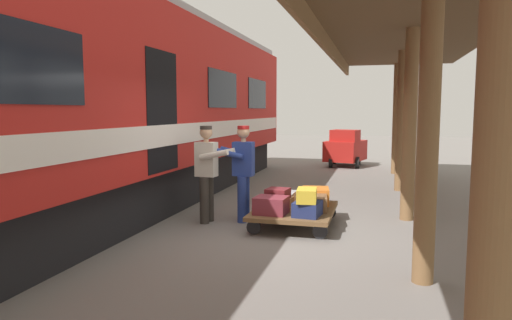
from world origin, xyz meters
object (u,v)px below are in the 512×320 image
(suitcase_burgundy_valise, at_px, (271,205))
(train_car, at_px, (84,105))
(suitcase_brown_leather, at_px, (312,202))
(porter_by_door, at_px, (207,170))
(suitcase_navy_fabric, at_px, (308,209))
(suitcase_gray_aluminum, at_px, (283,197))
(porter_in_overalls, at_px, (242,170))
(baggage_tug, at_px, (345,149))
(suitcase_yellow_case, at_px, (307,195))
(suitcase_orange_carryall, at_px, (316,196))
(luggage_cart, at_px, (294,211))
(suitcase_tan_vintage, at_px, (277,203))
(suitcase_maroon_trunk, at_px, (278,194))

(suitcase_burgundy_valise, bearing_deg, train_car, 2.29)
(suitcase_brown_leather, xyz_separation_m, porter_by_door, (1.82, 0.14, 0.50))
(suitcase_navy_fabric, relative_size, suitcase_gray_aluminum, 0.79)
(suitcase_burgundy_valise, relative_size, suitcase_gray_aluminum, 0.82)
(porter_in_overalls, bearing_deg, baggage_tug, -97.80)
(suitcase_burgundy_valise, bearing_deg, suitcase_brown_leather, -140.81)
(suitcase_gray_aluminum, bearing_deg, suitcase_yellow_case, 120.16)
(baggage_tug, bearing_deg, porter_in_overalls, 82.20)
(suitcase_orange_carryall, relative_size, suitcase_yellow_case, 1.11)
(luggage_cart, relative_size, baggage_tug, 0.92)
(suitcase_burgundy_valise, bearing_deg, suitcase_orange_carryall, -121.52)
(suitcase_tan_vintage, relative_size, porter_by_door, 0.36)
(luggage_cart, bearing_deg, suitcase_orange_carryall, -121.52)
(suitcase_burgundy_valise, bearing_deg, suitcase_maroon_trunk, -91.56)
(suitcase_burgundy_valise, distance_m, porter_by_door, 1.36)
(train_car, height_order, suitcase_yellow_case, train_car)
(suitcase_brown_leather, relative_size, suitcase_gray_aluminum, 0.98)
(luggage_cart, bearing_deg, suitcase_burgundy_valise, 58.48)
(suitcase_navy_fabric, distance_m, suitcase_gray_aluminum, 1.14)
(luggage_cart, relative_size, suitcase_brown_leather, 2.89)
(suitcase_burgundy_valise, distance_m, suitcase_gray_aluminum, 0.97)
(suitcase_maroon_trunk, xyz_separation_m, porter_in_overalls, (0.67, -0.14, 0.37))
(suitcase_burgundy_valise, xyz_separation_m, suitcase_yellow_case, (-0.59, 0.04, 0.20))
(suitcase_maroon_trunk, height_order, porter_by_door, porter_by_door)
(suitcase_navy_fabric, relative_size, baggage_tug, 0.26)
(porter_in_overalls, bearing_deg, suitcase_brown_leather, 175.28)
(train_car, relative_size, suitcase_orange_carryall, 33.44)
(suitcase_maroon_trunk, height_order, baggage_tug, baggage_tug)
(train_car, distance_m, baggage_tug, 10.33)
(porter_by_door, bearing_deg, suitcase_tan_vintage, -173.51)
(porter_by_door, bearing_deg, suitcase_navy_fabric, 169.24)
(train_car, relative_size, luggage_cart, 10.06)
(suitcase_tan_vintage, height_order, suitcase_yellow_case, suitcase_yellow_case)
(porter_by_door, height_order, baggage_tug, porter_by_door)
(suitcase_gray_aluminum, bearing_deg, porter_by_door, 27.01)
(suitcase_navy_fabric, xyz_separation_m, porter_in_overalls, (1.25, -0.59, 0.51))
(train_car, distance_m, suitcase_burgundy_valise, 3.70)
(suitcase_tan_vintage, relative_size, suitcase_orange_carryall, 1.14)
(train_car, distance_m, suitcase_tan_vintage, 3.77)
(porter_by_door, bearing_deg, suitcase_orange_carryall, -161.06)
(baggage_tug, bearing_deg, suitcase_navy_fabric, 90.33)
(suitcase_maroon_trunk, bearing_deg, porter_in_overalls, -11.52)
(suitcase_gray_aluminum, bearing_deg, suitcase_tan_vintage, 90.00)
(suitcase_maroon_trunk, bearing_deg, suitcase_orange_carryall, -138.34)
(suitcase_maroon_trunk, xyz_separation_m, porter_by_door, (1.24, 0.11, 0.37))
(suitcase_navy_fabric, xyz_separation_m, suitcase_orange_carryall, (-0.00, -0.97, 0.03))
(suitcase_navy_fabric, bearing_deg, suitcase_tan_vintage, -39.19)
(suitcase_tan_vintage, relative_size, suitcase_brown_leather, 0.99)
(suitcase_gray_aluminum, xyz_separation_m, suitcase_maroon_trunk, (-0.01, 0.52, 0.16))
(suitcase_yellow_case, bearing_deg, luggage_cart, -61.14)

